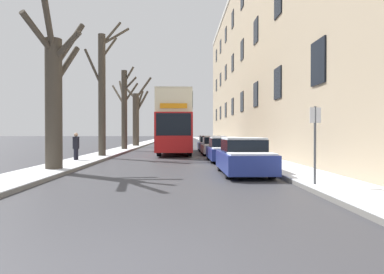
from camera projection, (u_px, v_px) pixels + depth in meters
name	position (u px, v px, depth m)	size (l,w,h in m)	color
ground_plane	(141.00, 270.00, 4.05)	(320.00, 320.00, 0.00)	#38383D
sidewalk_left	(149.00, 142.00, 56.88)	(2.01, 130.00, 0.16)	slate
sidewalk_right	(209.00, 142.00, 57.17)	(2.01, 130.00, 0.16)	slate
terrace_facade_right	(282.00, 61.00, 34.15)	(9.10, 52.85, 17.63)	tan
bare_tree_left_0	(55.00, 94.00, 13.97)	(2.08, 2.89, 6.92)	#423A30
bare_tree_left_1	(103.00, 89.00, 22.04)	(2.84, 1.84, 9.01)	#423A30
bare_tree_left_2	(124.00, 107.00, 31.05)	(2.84, 3.40, 7.58)	#423A30
bare_tree_left_3	(136.00, 115.00, 39.19)	(3.80, 2.35, 8.07)	#423A30
double_decker_bus	(175.00, 121.00, 27.03)	(2.51, 10.58, 4.59)	red
parked_car_0	(244.00, 157.00, 13.33)	(1.77, 4.12, 1.45)	navy
parked_car_1	(224.00, 150.00, 19.55)	(1.79, 4.38, 1.39)	navy
parked_car_2	(214.00, 146.00, 25.36)	(1.88, 4.00, 1.40)	#9EA3AD
parked_car_3	(209.00, 144.00, 30.48)	(1.89, 4.17, 1.37)	navy
pedestrian_left_sidewalk	(76.00, 146.00, 18.50)	(0.35, 0.35, 1.63)	black
street_sign_post	(315.00, 142.00, 9.76)	(0.32, 0.07, 2.39)	#4C4F54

